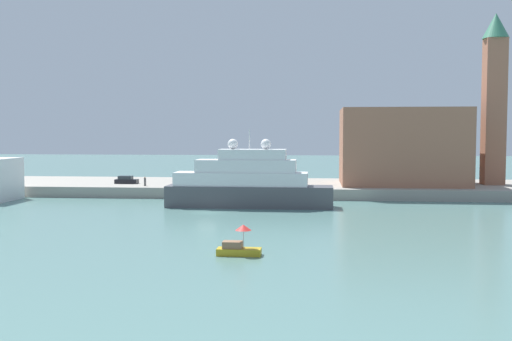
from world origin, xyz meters
The scene contains 9 objects.
ground centered at (0.00, 0.00, 0.00)m, with size 400.00×400.00×0.00m, color slate.
quay_dock centered at (0.00, 27.38, 0.88)m, with size 110.00×22.77×1.75m, color gray.
large_yacht centered at (4.65, 6.63, 3.33)m, with size 23.69×4.78×11.10m.
small_motorboat centered at (7.76, -27.31, 0.82)m, with size 3.84×1.42×2.70m.
harbor_building centered at (29.04, 26.74, 8.22)m, with size 20.69×15.57×12.94m, color #9E664C.
bell_tower centered at (44.45, 27.88, 17.36)m, with size 4.42×4.42×28.95m.
parked_car centered at (-18.42, 23.36, 2.33)m, with size 3.89×1.72×1.35m.
person_figure centered at (-13.92, 19.30, 2.46)m, with size 0.36×0.36×1.55m.
mooring_bollard centered at (4.26, 17.38, 2.14)m, with size 0.49×0.49×0.78m, color black.
Camera 1 is at (14.45, -79.12, 10.72)m, focal length 42.63 mm.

